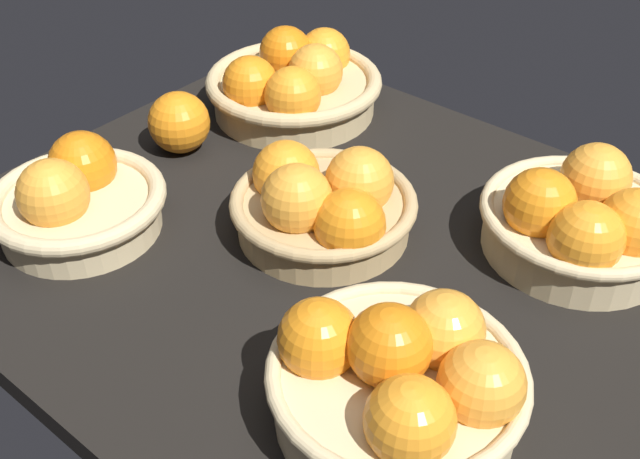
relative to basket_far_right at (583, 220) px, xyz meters
The scene contains 7 objects.
market_tray 28.96cm from the basket_far_right, 144.42° to the right, with size 84.00×72.00×3.00cm, color black.
basket_far_right is the anchor object (origin of this frame).
basket_center 29.09cm from the basket_far_right, 147.26° to the right, with size 21.86×21.86×10.78cm.
basket_near_right 32.29cm from the basket_far_right, 93.52° to the right, with size 23.20×23.20×12.12cm.
basket_far_left 46.69cm from the basket_far_right, behind, with size 25.64×25.64×11.19cm.
basket_near_left 57.92cm from the basket_far_right, 144.84° to the right, with size 20.71×20.71×10.66cm.
loose_orange_front_gap 53.18cm from the basket_far_right, 165.07° to the right, with size 8.35×8.35×8.35cm, color orange.
Camera 1 is at (44.73, -54.95, 59.45)cm, focal length 43.51 mm.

